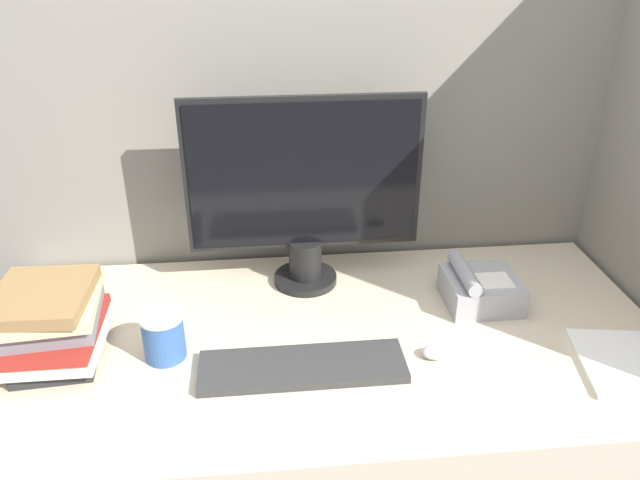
# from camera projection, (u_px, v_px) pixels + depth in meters

# --- Properties ---
(cubicle_panel_rear) EXTENTS (2.01, 0.04, 1.77)m
(cubicle_panel_rear) POSITION_uv_depth(u_px,v_px,m) (312.00, 214.00, 1.82)
(cubicle_panel_rear) COLOR gray
(cubicle_panel_rear) RESTS_ON ground_plane
(desk) EXTENTS (1.61, 0.80, 0.77)m
(desk) POSITION_uv_depth(u_px,v_px,m) (328.00, 452.00, 1.67)
(desk) COLOR beige
(desk) RESTS_ON ground_plane
(monitor) EXTENTS (0.60, 0.17, 0.51)m
(monitor) POSITION_uv_depth(u_px,v_px,m) (304.00, 194.00, 1.59)
(monitor) COLOR black
(monitor) RESTS_ON desk
(keyboard) EXTENTS (0.45, 0.14, 0.02)m
(keyboard) POSITION_uv_depth(u_px,v_px,m) (303.00, 367.00, 1.37)
(keyboard) COLOR #333333
(keyboard) RESTS_ON desk
(mouse) EXTENTS (0.06, 0.04, 0.03)m
(mouse) POSITION_uv_depth(u_px,v_px,m) (435.00, 352.00, 1.41)
(mouse) COLOR silver
(mouse) RESTS_ON desk
(coffee_cup) EXTENTS (0.10, 0.10, 0.11)m
(coffee_cup) POSITION_uv_depth(u_px,v_px,m) (164.00, 336.00, 1.39)
(coffee_cup) COLOR #335999
(coffee_cup) RESTS_ON desk
(book_stack) EXTENTS (0.25, 0.27, 0.18)m
(book_stack) POSITION_uv_depth(u_px,v_px,m) (51.00, 323.00, 1.38)
(book_stack) COLOR #262628
(book_stack) RESTS_ON desk
(desk_telephone) EXTENTS (0.18, 0.18, 0.11)m
(desk_telephone) POSITION_uv_depth(u_px,v_px,m) (480.00, 288.00, 1.60)
(desk_telephone) COLOR #99999E
(desk_telephone) RESTS_ON desk
(paper_pile) EXTENTS (0.27, 0.27, 0.01)m
(paper_pile) POSITION_uv_depth(u_px,v_px,m) (634.00, 364.00, 1.38)
(paper_pile) COLOR white
(paper_pile) RESTS_ON desk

